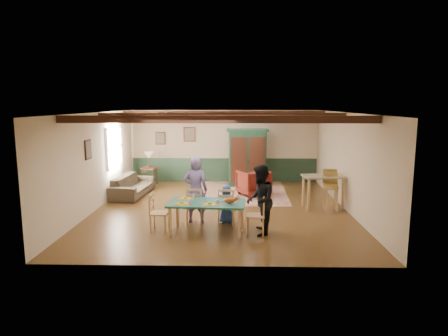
{
  "coord_description": "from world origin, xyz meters",
  "views": [
    {
      "loc": [
        0.36,
        -10.93,
        2.95
      ],
      "look_at": [
        0.08,
        0.15,
        1.15
      ],
      "focal_mm": 32.0,
      "sensor_mm": 36.0,
      "label": 1
    }
  ],
  "objects_px": {
    "armoire": "(247,158)",
    "person_man": "(196,190)",
    "armchair": "(253,183)",
    "dining_chair_far_left": "(195,205)",
    "dining_chair_end_left": "(159,212)",
    "dining_chair_end_right": "(256,215)",
    "dining_chair_far_right": "(226,206)",
    "end_table": "(149,176)",
    "table_lamp": "(149,160)",
    "sofa": "(133,185)",
    "bar_stool_left": "(332,192)",
    "bar_stool_right": "(330,190)",
    "cat": "(230,200)",
    "person_child": "(227,204)",
    "dining_table": "(207,217)",
    "person_woman": "(260,200)",
    "counter_table": "(323,192)"
  },
  "relations": [
    {
      "from": "dining_table",
      "to": "armchair",
      "type": "height_order",
      "value": "armchair"
    },
    {
      "from": "dining_chair_end_right",
      "to": "end_table",
      "type": "height_order",
      "value": "dining_chair_end_right"
    },
    {
      "from": "person_child",
      "to": "counter_table",
      "type": "height_order",
      "value": "person_child"
    },
    {
      "from": "dining_table",
      "to": "bar_stool_left",
      "type": "distance_m",
      "value": 3.84
    },
    {
      "from": "dining_chair_far_right",
      "to": "end_table",
      "type": "height_order",
      "value": "dining_chair_far_right"
    },
    {
      "from": "bar_stool_left",
      "to": "dining_table",
      "type": "bearing_deg",
      "value": -143.49
    },
    {
      "from": "dining_chair_end_left",
      "to": "dining_chair_end_right",
      "type": "relative_size",
      "value": 1.0
    },
    {
      "from": "armchair",
      "to": "counter_table",
      "type": "height_order",
      "value": "counter_table"
    },
    {
      "from": "dining_chair_far_left",
      "to": "cat",
      "type": "relative_size",
      "value": 2.64
    },
    {
      "from": "dining_table",
      "to": "person_man",
      "type": "distance_m",
      "value": 0.98
    },
    {
      "from": "bar_stool_left",
      "to": "bar_stool_right",
      "type": "bearing_deg",
      "value": 108.57
    },
    {
      "from": "person_man",
      "to": "bar_stool_left",
      "type": "bearing_deg",
      "value": -158.57
    },
    {
      "from": "dining_chair_far_left",
      "to": "dining_chair_far_right",
      "type": "height_order",
      "value": "same"
    },
    {
      "from": "end_table",
      "to": "counter_table",
      "type": "height_order",
      "value": "counter_table"
    },
    {
      "from": "dining_chair_end_left",
      "to": "table_lamp",
      "type": "relative_size",
      "value": 1.57
    },
    {
      "from": "dining_chair_far_right",
      "to": "dining_chair_end_right",
      "type": "bearing_deg",
      "value": 136.17
    },
    {
      "from": "person_woman",
      "to": "counter_table",
      "type": "height_order",
      "value": "person_woman"
    },
    {
      "from": "person_child",
      "to": "bar_stool_left",
      "type": "xyz_separation_m",
      "value": [
        2.87,
        1.2,
        0.05
      ]
    },
    {
      "from": "dining_chair_far_left",
      "to": "dining_chair_far_right",
      "type": "bearing_deg",
      "value": -180.0
    },
    {
      "from": "dining_chair_far_right",
      "to": "dining_chair_end_left",
      "type": "height_order",
      "value": "same"
    },
    {
      "from": "armoire",
      "to": "dining_table",
      "type": "bearing_deg",
      "value": -105.14
    },
    {
      "from": "dining_chair_end_left",
      "to": "end_table",
      "type": "distance_m",
      "value": 5.49
    },
    {
      "from": "dining_chair_end_left",
      "to": "cat",
      "type": "relative_size",
      "value": 2.64
    },
    {
      "from": "dining_chair_far_left",
      "to": "bar_stool_right",
      "type": "relative_size",
      "value": 0.8
    },
    {
      "from": "end_table",
      "to": "bar_stool_right",
      "type": "bearing_deg",
      "value": -30.24
    },
    {
      "from": "sofa",
      "to": "counter_table",
      "type": "bearing_deg",
      "value": -99.29
    },
    {
      "from": "person_man",
      "to": "bar_stool_left",
      "type": "relative_size",
      "value": 1.57
    },
    {
      "from": "armoire",
      "to": "person_man",
      "type": "bearing_deg",
      "value": -111.0
    },
    {
      "from": "table_lamp",
      "to": "person_child",
      "type": "bearing_deg",
      "value": -57.99
    },
    {
      "from": "dining_table",
      "to": "sofa",
      "type": "height_order",
      "value": "dining_table"
    },
    {
      "from": "end_table",
      "to": "counter_table",
      "type": "relative_size",
      "value": 0.57
    },
    {
      "from": "person_child",
      "to": "bar_stool_right",
      "type": "distance_m",
      "value": 3.13
    },
    {
      "from": "dining_chair_end_left",
      "to": "bar_stool_left",
      "type": "bearing_deg",
      "value": -63.13
    },
    {
      "from": "cat",
      "to": "table_lamp",
      "type": "bearing_deg",
      "value": 122.32
    },
    {
      "from": "dining_chair_far_right",
      "to": "armoire",
      "type": "bearing_deg",
      "value": -94.15
    },
    {
      "from": "dining_chair_far_left",
      "to": "person_man",
      "type": "relative_size",
      "value": 0.55
    },
    {
      "from": "dining_chair_far_right",
      "to": "bar_stool_left",
      "type": "height_order",
      "value": "bar_stool_left"
    },
    {
      "from": "person_man",
      "to": "sofa",
      "type": "height_order",
      "value": "person_man"
    },
    {
      "from": "end_table",
      "to": "bar_stool_left",
      "type": "height_order",
      "value": "bar_stool_left"
    },
    {
      "from": "dining_chair_end_right",
      "to": "sofa",
      "type": "xyz_separation_m",
      "value": [
        -3.77,
        3.82,
        -0.14
      ]
    },
    {
      "from": "dining_chair_end_left",
      "to": "end_table",
      "type": "bearing_deg",
      "value": 18.22
    },
    {
      "from": "dining_chair_far_right",
      "to": "person_woman",
      "type": "xyz_separation_m",
      "value": [
        0.77,
        -0.75,
        0.34
      ]
    },
    {
      "from": "armoire",
      "to": "armchair",
      "type": "relative_size",
      "value": 2.27
    },
    {
      "from": "cat",
      "to": "end_table",
      "type": "relative_size",
      "value": 0.54
    },
    {
      "from": "bar_stool_left",
      "to": "counter_table",
      "type": "bearing_deg",
      "value": 123.9
    },
    {
      "from": "dining_chair_far_left",
      "to": "person_man",
      "type": "xyz_separation_m",
      "value": [
        0.01,
        0.08,
        0.37
      ]
    },
    {
      "from": "dining_chair_end_right",
      "to": "sofa",
      "type": "distance_m",
      "value": 5.37
    },
    {
      "from": "dining_table",
      "to": "person_child",
      "type": "height_order",
      "value": "person_child"
    },
    {
      "from": "dining_chair_far_left",
      "to": "bar_stool_left",
      "type": "distance_m",
      "value": 3.85
    },
    {
      "from": "dining_chair_end_right",
      "to": "table_lamp",
      "type": "xyz_separation_m",
      "value": [
        -3.57,
        5.46,
        0.47
      ]
    }
  ]
}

